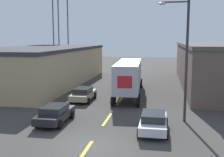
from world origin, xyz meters
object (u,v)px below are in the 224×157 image
semi_truck (129,74)px  parked_car_right_near (153,121)px  parked_car_left_near (55,114)px  street_lamp (184,54)px  parked_car_left_far (83,94)px

semi_truck → parked_car_right_near: (3.17, -12.62, -1.59)m
parked_car_left_near → street_lamp: 10.74m
parked_car_left_near → parked_car_left_far: bearing=90.0°
semi_truck → street_lamp: (5.23, -9.72, 2.92)m
semi_truck → parked_car_left_near: 12.74m
parked_car_right_near → street_lamp: bearing=54.6°
parked_car_right_near → parked_car_left_far: size_ratio=1.00×
parked_car_right_near → street_lamp: 5.75m
parked_car_right_near → parked_car_left_near: bearing=174.5°
semi_truck → parked_car_right_near: semi_truck is taller
parked_car_left_far → street_lamp: (9.50, -5.54, 4.51)m
parked_car_right_near → parked_car_left_far: (-7.43, 8.44, 0.00)m
semi_truck → parked_car_left_far: 6.18m
parked_car_left_far → street_lamp: size_ratio=0.47×
parked_car_left_near → street_lamp: size_ratio=0.47×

